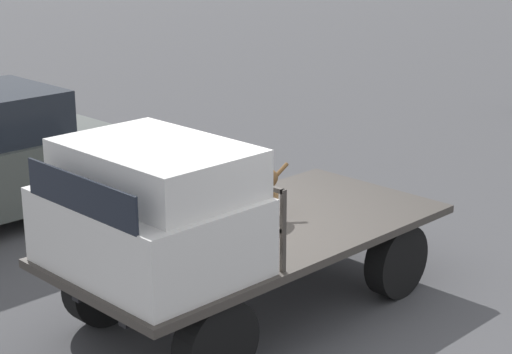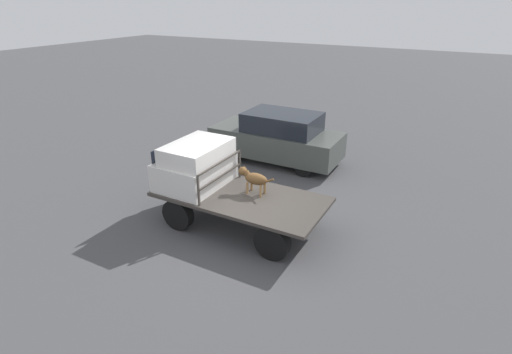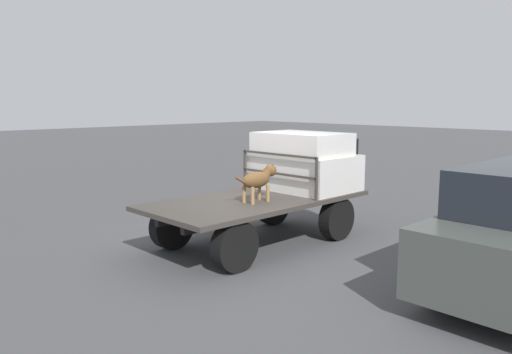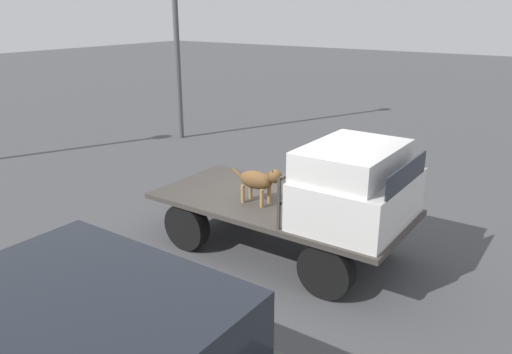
% 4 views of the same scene
% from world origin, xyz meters
% --- Properties ---
extents(ground_plane, '(80.00, 80.00, 0.00)m').
position_xyz_m(ground_plane, '(0.00, 0.00, 0.00)').
color(ground_plane, '#474749').
extents(flatbed_truck, '(4.07, 1.95, 0.84)m').
position_xyz_m(flatbed_truck, '(0.00, 0.00, 0.61)').
color(flatbed_truck, black).
rests_on(flatbed_truck, ground).
extents(truck_cab, '(1.37, 1.83, 1.10)m').
position_xyz_m(truck_cab, '(1.27, 0.00, 1.36)').
color(truck_cab, silver).
rests_on(truck_cab, flatbed_truck).
extents(truck_headboard, '(0.04, 1.83, 0.75)m').
position_xyz_m(truck_headboard, '(0.54, 0.00, 1.34)').
color(truck_headboard, '#3D3833').
rests_on(truck_headboard, flatbed_truck).
extents(dog, '(0.97, 0.28, 0.65)m').
position_xyz_m(dog, '(-0.20, -0.26, 1.23)').
color(dog, '#9E7547').
rests_on(dog, flatbed_truck).
extents(parked_sedan, '(4.33, 1.76, 1.70)m').
position_xyz_m(parked_sedan, '(1.09, -4.25, 0.85)').
color(parked_sedan, black).
rests_on(parked_sedan, ground).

